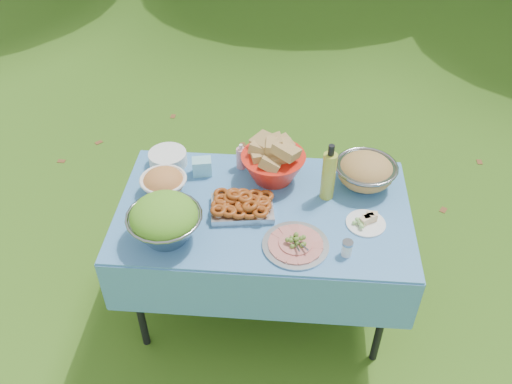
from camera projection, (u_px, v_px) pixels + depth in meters
ground at (262, 303)px, 3.20m from camera, size 80.00×80.00×0.00m
picnic_table at (263, 259)px, 2.96m from camera, size 1.46×0.86×0.76m
salad_bowl at (165, 220)px, 2.48m from camera, size 0.36×0.36×0.23m
pasta_bowl_white at (164, 182)px, 2.76m from camera, size 0.24×0.24×0.13m
plate_stack at (168, 158)px, 2.95m from camera, size 0.27×0.27×0.08m
wipes_box at (202, 167)px, 2.89m from camera, size 0.11×0.09×0.09m
sanitizer_bottle at (241, 156)px, 2.91m from camera, size 0.07×0.07×0.15m
bread_bowl at (273, 161)px, 2.81m from camera, size 0.41×0.41×0.23m
pasta_bowl_steel at (366, 171)px, 2.79m from camera, size 0.38×0.38×0.17m
fried_tray at (242, 206)px, 2.67m from camera, size 0.33×0.26×0.07m
charcuterie_platter at (296, 241)px, 2.49m from camera, size 0.34×0.34×0.07m
oil_bottle at (329, 172)px, 2.67m from camera, size 0.09×0.09×0.32m
cheese_plate at (366, 220)px, 2.60m from camera, size 0.19×0.19×0.05m
shaker at (347, 248)px, 2.44m from camera, size 0.06×0.06×0.08m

